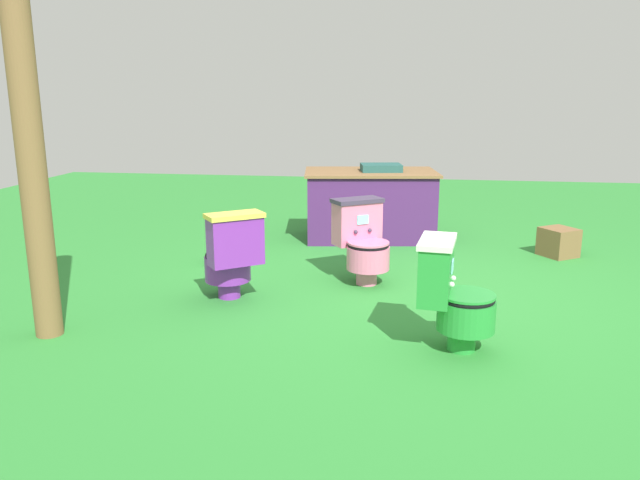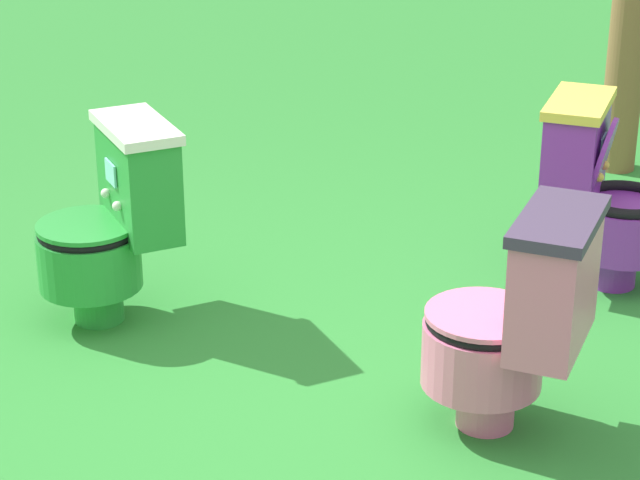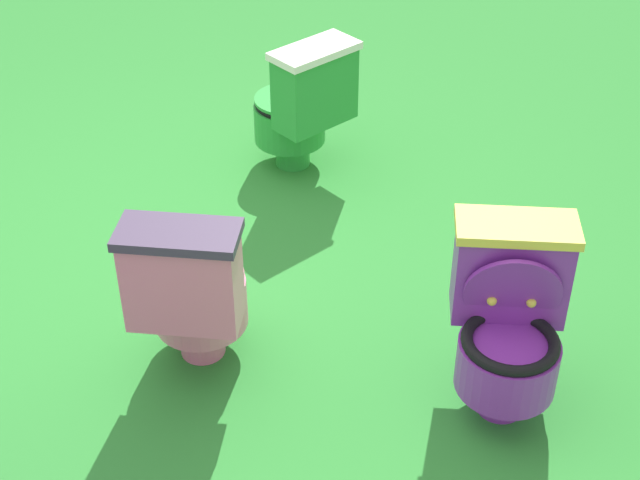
% 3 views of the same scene
% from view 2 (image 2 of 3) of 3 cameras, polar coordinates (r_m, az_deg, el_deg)
% --- Properties ---
extents(ground, '(14.00, 14.00, 0.00)m').
position_cam_2_polar(ground, '(3.75, 2.73, -9.19)').
color(ground, '#2D8433').
extents(toilet_pink, '(0.61, 0.63, 0.73)m').
position_cam_2_polar(toilet_pink, '(3.65, 9.10, -3.78)').
color(toilet_pink, pink).
rests_on(toilet_pink, ground).
extents(toilet_purple, '(0.62, 0.63, 0.73)m').
position_cam_2_polar(toilet_purple, '(4.71, 13.04, 2.23)').
color(toilet_purple, purple).
rests_on(toilet_purple, ground).
extents(toilet_green, '(0.54, 0.46, 0.73)m').
position_cam_2_polar(toilet_green, '(4.37, -9.75, 0.83)').
color(toilet_green, green).
rests_on(toilet_green, ground).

